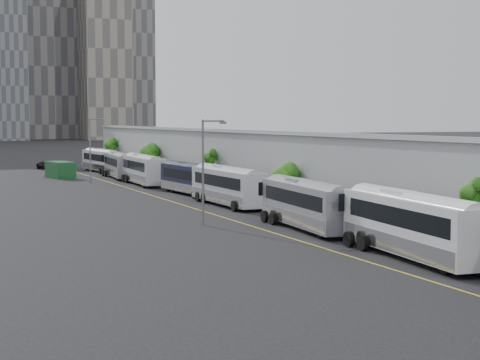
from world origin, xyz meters
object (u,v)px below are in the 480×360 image
bus_2 (413,231)px  bus_7 (119,167)px  bus_6 (143,172)px  bus_5 (191,181)px  bus_4 (228,189)px  bus_8 (101,162)px  street_lamp_near (205,164)px  shipping_container (60,170)px  suv (49,165)px  bus_3 (307,209)px  street_lamp_far (92,146)px

bus_2 → bus_7: bearing=95.2°
bus_6 → bus_7: (0.01, 12.14, -0.08)m
bus_2 → bus_5: 43.26m
bus_4 → bus_8: size_ratio=1.04×
bus_5 → street_lamp_near: (-7.40, -24.37, 3.36)m
bus_6 → shipping_container: bus_6 is taller
suv → bus_3: bearing=-102.5°
bus_6 → bus_3: bearing=-87.8°
bus_6 → street_lamp_far: size_ratio=1.56×
suv → bus_2: bearing=-103.1°
bus_5 → bus_2: bearing=-95.8°
shipping_container → bus_5: bearing=-83.9°
street_lamp_near → street_lamp_far: size_ratio=0.99×
bus_5 → street_lamp_near: size_ratio=1.46×
bus_6 → suv: (-5.87, 35.64, -0.91)m
bus_5 → bus_8: (-0.49, 40.92, 0.04)m
bus_8 → street_lamp_far: size_ratio=1.48×
bus_7 → bus_4: bearing=-84.1°
bus_3 → suv: bus_3 is taller
suv → street_lamp_far: bearing=-105.8°
bus_3 → street_lamp_far: (-5.45, 49.57, 3.31)m
bus_5 → street_lamp_far: (-6.55, 20.11, 3.41)m
street_lamp_near → suv: bearing=89.7°
bus_5 → bus_4: bearing=-96.5°
shipping_container → bus_2: bearing=-94.0°
street_lamp_near → suv: 75.14m
bus_2 → bus_5: bearing=93.8°
shipping_container → suv: bearing=75.0°
bus_2 → street_lamp_near: street_lamp_near is taller
bus_6 → bus_4: bearing=-86.4°
bus_5 → bus_6: (-1.12, 15.01, 0.14)m
bus_4 → shipping_container: bearing=100.3°
street_lamp_near → bus_8: bearing=84.0°
bus_3 → bus_5: bearing=92.7°
suv → bus_7: bearing=-92.6°
bus_4 → bus_3: bearing=-92.9°
bus_5 → bus_6: bus_6 is taller
bus_7 → bus_8: bus_7 is taller
bus_8 → suv: size_ratio=2.46×
bus_4 → suv: bearing=95.2°
bus_3 → shipping_container: (-7.67, 59.96, -0.42)m
bus_3 → bus_7: 56.61m
bus_3 → suv: (-5.89, 80.11, -0.88)m
bus_7 → street_lamp_near: (-6.29, -51.52, 3.31)m
bus_6 → street_lamp_far: 8.14m
shipping_container → street_lamp_far: bearing=-87.9°
bus_7 → shipping_container: 8.37m
street_lamp_near → bus_4: bearing=60.7°
bus_7 → suv: bus_7 is taller
bus_4 → bus_5: bus_4 is taller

